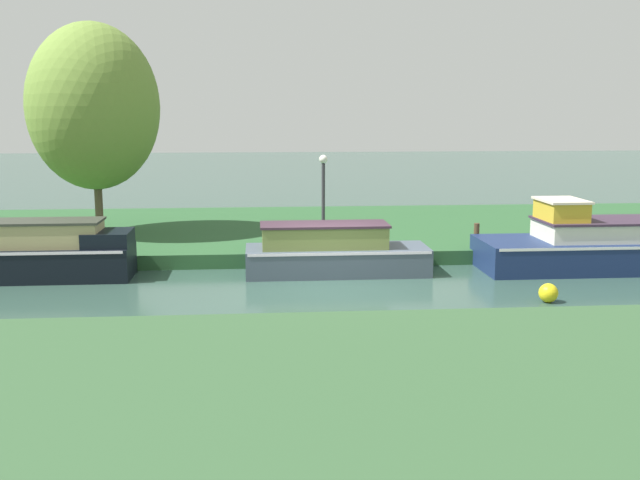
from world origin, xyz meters
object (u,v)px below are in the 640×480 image
slate_cruiser (333,252)px  lamp_post (323,188)px  willow_tree_left (94,107)px  mooring_post_near (476,235)px  channel_buoy (548,293)px

slate_cruiser → lamp_post: lamp_post is taller
willow_tree_left → mooring_post_near: size_ratio=9.40×
lamp_post → channel_buoy: (4.55, -5.36, -1.84)m
mooring_post_near → channel_buoy: size_ratio=1.60×
willow_tree_left → lamp_post: size_ratio=2.49×
slate_cruiser → lamp_post: bearing=92.5°
slate_cruiser → channel_buoy: 5.61m
slate_cruiser → lamp_post: (-0.09, 1.98, 1.48)m
channel_buoy → mooring_post_near: bearing=93.2°
slate_cruiser → willow_tree_left: 9.06m
lamp_post → channel_buoy: size_ratio=6.01×
willow_tree_left → mooring_post_near: (11.08, -3.23, -3.59)m
lamp_post → mooring_post_near: bearing=-9.0°
slate_cruiser → willow_tree_left: bearing=146.6°
willow_tree_left → lamp_post: (6.79, -2.55, -2.28)m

